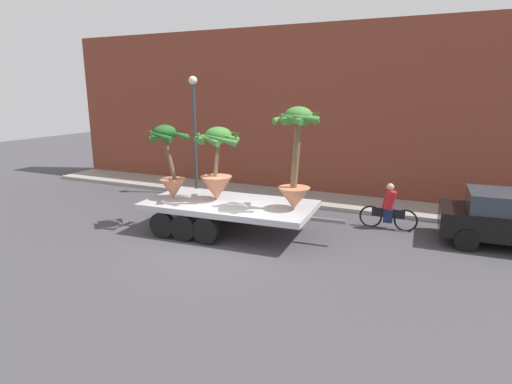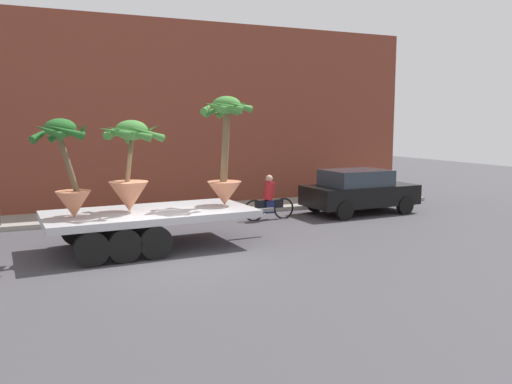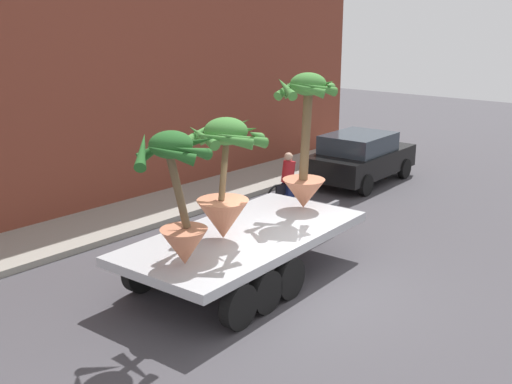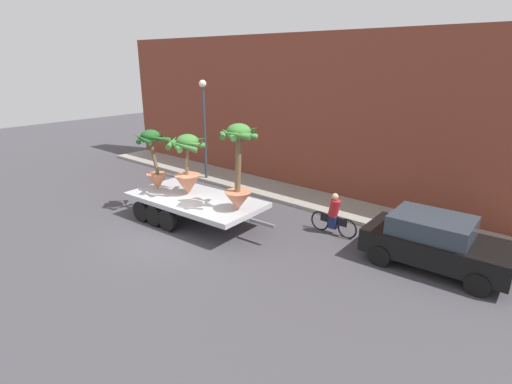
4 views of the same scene
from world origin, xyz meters
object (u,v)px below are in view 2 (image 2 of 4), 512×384
Objects in this scene: flatbed_trailer at (141,219)px; parked_car at (359,191)px; potted_palm_front at (130,167)px; potted_palm_middle at (225,151)px; cyclist at (269,200)px; potted_palm_rear at (68,168)px.

flatbed_trailer is 1.54× the size of parked_car.
flatbed_trailer is 1.38m from potted_palm_front.
potted_palm_middle is (2.37, 0.14, 1.71)m from flatbed_trailer.
cyclist is (4.76, 2.46, -0.10)m from flatbed_trailer.
flatbed_trailer is 2.13× the size of potted_palm_middle.
potted_palm_front is (1.52, 0.39, -0.05)m from potted_palm_rear.
parked_car is (9.98, 2.58, -1.34)m from potted_palm_rear.
parked_car is at bearing 20.14° from potted_palm_middle.
parked_car reaches higher than cyclist.
parked_car is at bearing 14.50° from potted_palm_front.
potted_palm_middle is 3.79m from cyclist.
cyclist is (2.39, 2.32, -1.80)m from potted_palm_middle.
potted_palm_front reaches higher than cyclist.
cyclist reaches higher than flatbed_trailer.
potted_palm_rear is 1.01× the size of potted_palm_front.
potted_palm_middle is (4.11, 0.43, 0.30)m from potted_palm_rear.
flatbed_trailer is 2.72× the size of potted_palm_front.
cyclist is at bearing 44.07° from potted_palm_middle.
potted_palm_front is (-0.23, 0.11, 1.36)m from flatbed_trailer.
parked_car is (8.23, 2.29, 0.06)m from flatbed_trailer.
potted_palm_rear is 1.57m from potted_palm_front.
potted_palm_middle is 6.46m from parked_car.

